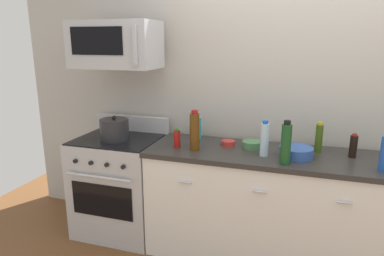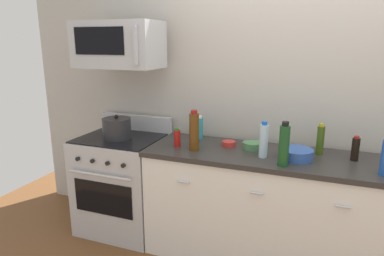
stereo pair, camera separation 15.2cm
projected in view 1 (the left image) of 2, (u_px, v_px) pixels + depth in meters
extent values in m
cube|color=#B7B2A8|center=(307.00, 93.00, 2.91)|extent=(5.56, 0.10, 2.70)
cube|color=white|center=(298.00, 212.00, 2.76)|extent=(2.44, 0.62, 0.88)
cube|color=#2D2B28|center=(303.00, 158.00, 2.65)|extent=(2.47, 0.65, 0.04)
cylinder|color=silver|center=(185.00, 182.00, 2.65)|extent=(0.10, 0.02, 0.02)
cylinder|color=silver|center=(259.00, 192.00, 2.48)|extent=(0.10, 0.02, 0.02)
cylinder|color=silver|center=(345.00, 203.00, 2.31)|extent=(0.10, 0.02, 0.02)
cube|color=#B7BABF|center=(121.00, 186.00, 3.23)|extent=(0.76, 0.64, 0.91)
cube|color=black|center=(102.00, 201.00, 2.93)|extent=(0.58, 0.01, 0.30)
cylinder|color=#B7BABF|center=(98.00, 177.00, 2.85)|extent=(0.61, 0.02, 0.02)
cube|color=#B7BABF|center=(132.00, 124.00, 3.37)|extent=(0.76, 0.06, 0.16)
cube|color=black|center=(118.00, 139.00, 3.12)|extent=(0.73, 0.61, 0.01)
cylinder|color=black|center=(75.00, 161.00, 2.91)|extent=(0.04, 0.02, 0.04)
cylinder|color=black|center=(91.00, 163.00, 2.86)|extent=(0.04, 0.02, 0.04)
cylinder|color=black|center=(107.00, 165.00, 2.82)|extent=(0.04, 0.02, 0.04)
cylinder|color=black|center=(123.00, 167.00, 2.77)|extent=(0.04, 0.02, 0.04)
cube|color=#B7BABF|center=(116.00, 45.00, 2.96)|extent=(0.74, 0.40, 0.40)
cube|color=black|center=(96.00, 41.00, 2.78)|extent=(0.48, 0.01, 0.22)
cube|color=#B7BABF|center=(135.00, 45.00, 2.67)|extent=(0.02, 0.04, 0.30)
cylinder|color=teal|center=(198.00, 128.00, 3.08)|extent=(0.06, 0.06, 0.20)
cylinder|color=white|center=(198.00, 117.00, 3.05)|extent=(0.04, 0.04, 0.02)
cylinder|color=#19471E|center=(286.00, 144.00, 2.44)|extent=(0.07, 0.07, 0.29)
cylinder|color=black|center=(287.00, 122.00, 2.40)|extent=(0.05, 0.05, 0.03)
cylinder|color=black|center=(353.00, 147.00, 2.59)|extent=(0.06, 0.06, 0.17)
cylinder|color=maroon|center=(355.00, 135.00, 2.57)|extent=(0.04, 0.04, 0.02)
cylinder|color=#59330F|center=(195.00, 132.00, 2.75)|extent=(0.08, 0.08, 0.30)
cylinder|color=maroon|center=(195.00, 112.00, 2.71)|extent=(0.05, 0.05, 0.03)
cylinder|color=#385114|center=(319.00, 139.00, 2.71)|extent=(0.06, 0.06, 0.22)
cylinder|color=#B29919|center=(320.00, 123.00, 2.68)|extent=(0.04, 0.04, 0.02)
cylinder|color=#B21914|center=(177.00, 139.00, 2.86)|extent=(0.06, 0.06, 0.14)
cylinder|color=#19721E|center=(177.00, 130.00, 2.84)|extent=(0.04, 0.04, 0.01)
cylinder|color=silver|center=(264.00, 140.00, 2.61)|extent=(0.06, 0.06, 0.25)
cylinder|color=blue|center=(265.00, 122.00, 2.58)|extent=(0.04, 0.04, 0.03)
cylinder|color=#B72D28|center=(228.00, 143.00, 2.91)|extent=(0.12, 0.12, 0.04)
torus|color=#B72D28|center=(228.00, 141.00, 2.90)|extent=(0.12, 0.12, 0.01)
cylinder|color=#B72D28|center=(228.00, 145.00, 2.91)|extent=(0.06, 0.06, 0.01)
cylinder|color=#2D519E|center=(296.00, 152.00, 2.61)|extent=(0.25, 0.25, 0.08)
torus|color=#2D519E|center=(296.00, 148.00, 2.60)|extent=(0.25, 0.25, 0.01)
cylinder|color=#2D519E|center=(296.00, 156.00, 2.62)|extent=(0.14, 0.14, 0.01)
cylinder|color=#477A4C|center=(252.00, 145.00, 2.83)|extent=(0.16, 0.16, 0.06)
torus|color=#477A4C|center=(252.00, 142.00, 2.83)|extent=(0.16, 0.16, 0.01)
cylinder|color=#477A4C|center=(252.00, 147.00, 2.84)|extent=(0.09, 0.09, 0.01)
cylinder|color=#262628|center=(114.00, 130.00, 3.05)|extent=(0.26, 0.26, 0.19)
sphere|color=black|center=(114.00, 118.00, 3.02)|extent=(0.04, 0.04, 0.04)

